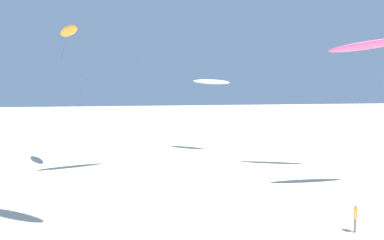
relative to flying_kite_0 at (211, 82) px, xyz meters
name	(u,v)px	position (x,y,z in m)	size (l,w,h in m)	color
flying_kite_0	(211,82)	(0.00, 0.00, 0.00)	(5.00, 11.99, 9.36)	white
flying_kite_2	(68,31)	(-16.71, -7.24, 5.14)	(5.01, 6.93, 14.60)	orange
flying_kite_6	(371,45)	(8.05, -21.61, 2.92)	(7.36, 10.45, 12.72)	#EA5193
person_foreground_walker	(355,217)	(1.61, -30.56, -7.89)	(0.34, 0.43, 1.70)	slate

